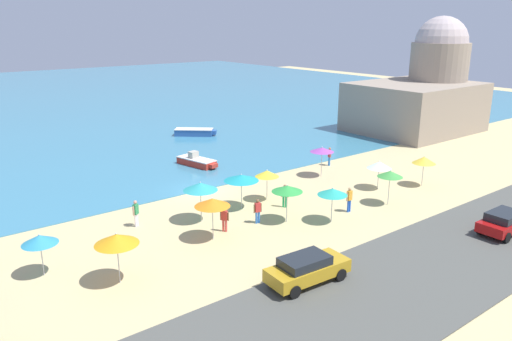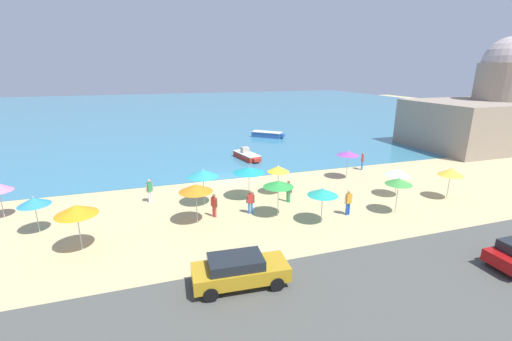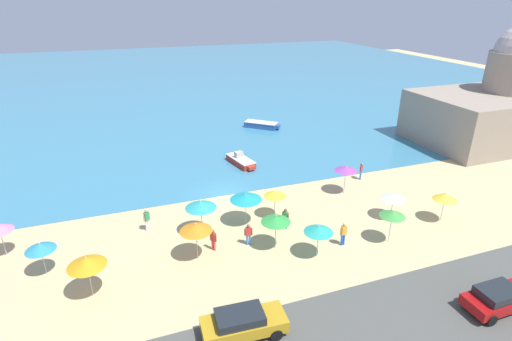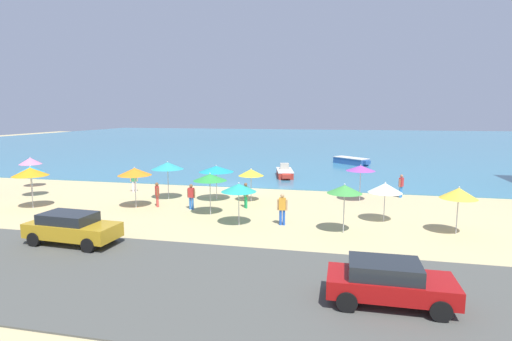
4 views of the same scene
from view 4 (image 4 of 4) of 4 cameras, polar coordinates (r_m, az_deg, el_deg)
name	(u,v)px [view 4 (image 4 of 4)]	position (r m, az deg, el deg)	size (l,w,h in m)	color
ground_plane	(232,187)	(32.59, -3.44, -2.43)	(160.00, 160.00, 0.00)	tan
sea	(302,141)	(86.44, 6.66, 4.27)	(150.00, 110.00, 0.05)	teal
coastal_road	(102,273)	(16.68, -21.20, -13.53)	(80.00, 8.00, 0.06)	#4C4D48
beach_umbrella_0	(30,172)	(29.02, -29.56, -0.16)	(2.16, 2.16, 2.67)	#B2B2B7
beach_umbrella_1	(239,188)	(21.39, -2.48, -2.47)	(1.91, 1.91, 2.36)	#B2B2B7
beach_umbrella_2	(361,168)	(28.06, 14.73, 0.32)	(1.97, 1.97, 2.56)	#B2B2B7
beach_umbrella_4	(251,172)	(27.05, -0.71, -0.29)	(1.72, 1.72, 2.32)	#B2B2B7
beach_umbrella_5	(345,189)	(20.46, 12.54, -2.63)	(1.76, 1.76, 2.55)	#B2B2B7
beach_umbrella_6	(459,193)	(22.22, 26.98, -2.91)	(1.79, 1.79, 2.44)	#B2B2B7
beach_umbrella_7	(31,169)	(33.17, -29.49, 0.16)	(1.79, 1.79, 2.29)	#B2B2B7
beach_umbrella_8	(216,169)	(27.50, -5.70, 0.22)	(2.40, 2.40, 2.50)	#B2B2B7
beach_umbrella_9	(168,166)	(28.46, -12.52, 0.67)	(2.22, 2.22, 2.70)	#B2B2B7
beach_umbrella_10	(30,161)	(37.20, -29.54, 1.18)	(1.72, 1.72, 2.48)	#B2B2B7
beach_umbrella_11	(135,172)	(26.41, -16.96, -0.16)	(2.11, 2.11, 2.65)	#B2B2B7
beach_umbrella_12	(210,177)	(23.70, -6.60, -0.98)	(1.99, 1.99, 2.54)	#B2B2B7
beach_umbrella_14	(385,188)	(23.28, 17.97, -2.38)	(1.87, 1.87, 2.26)	#B2B2B7
bather_0	(157,193)	(26.57, -13.94, -3.17)	(0.39, 0.48, 1.60)	#D54943
bather_1	(191,195)	(25.41, -9.24, -3.51)	(0.56, 0.29, 1.63)	#3376D2
bather_2	(246,194)	(25.46, -1.47, -3.37)	(0.39, 0.48, 1.64)	#21AB5C
bather_3	(401,185)	(30.41, 20.03, -1.90)	(0.38, 0.50, 1.68)	blue
bather_4	(282,207)	(21.69, 3.77, -5.28)	(0.57, 0.24, 1.75)	blue
bather_5	(134,179)	(31.93, -17.05, -1.23)	(0.49, 0.38, 1.74)	white
parked_car_1	(389,281)	(13.70, 18.41, -14.79)	(3.92, 1.84, 1.39)	#A10F0F
parked_car_3	(72,227)	(20.40, -24.83, -7.38)	(4.37, 2.02, 1.44)	#B98C1C
skiff_nearshore	(351,161)	(47.95, 13.46, 1.36)	(4.26, 3.95, 0.77)	#2D589B
skiff_offshore	(285,173)	(37.71, 4.12, -0.31)	(2.22, 4.35, 1.22)	red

